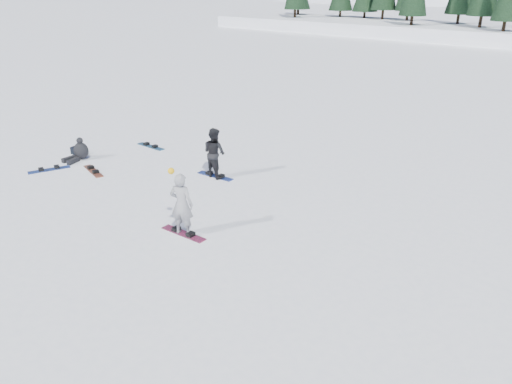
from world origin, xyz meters
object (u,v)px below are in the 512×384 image
(snowboard_loose_c, at_px, (151,146))
(snowboarder_woman, at_px, (181,204))
(gear_bag, at_px, (77,151))
(seated_rider, at_px, (80,151))
(snowboard_loose_b, at_px, (93,171))
(snowboarder_man, at_px, (214,153))
(snowboard_loose_a, at_px, (49,170))

(snowboard_loose_c, bearing_deg, snowboarder_woman, -33.20)
(snowboarder_woman, height_order, snowboard_loose_c, snowboarder_woman)
(snowboarder_woman, relative_size, gear_bag, 4.40)
(seated_rider, bearing_deg, snowboard_loose_b, -28.65)
(snowboarder_man, distance_m, snowboard_loose_c, 4.73)
(snowboard_loose_b, xyz_separation_m, snowboard_loose_a, (-1.40, -1.01, 0.00))
(snowboarder_woman, xyz_separation_m, seated_rider, (-7.92, 1.55, -0.58))
(snowboard_loose_b, bearing_deg, snowboard_loose_a, -130.00)
(gear_bag, xyz_separation_m, snowboard_loose_b, (2.29, -0.70, -0.14))
(snowboarder_man, relative_size, gear_bag, 4.05)
(snowboarder_man, bearing_deg, snowboarder_woman, 126.63)
(gear_bag, relative_size, snowboard_loose_a, 0.30)
(snowboarder_woman, distance_m, seated_rider, 8.09)
(snowboarder_man, distance_m, snowboard_loose_a, 6.42)
(gear_bag, distance_m, snowboard_loose_a, 1.93)
(snowboard_loose_a, bearing_deg, seated_rider, 27.11)
(snowboard_loose_a, bearing_deg, snowboarder_man, -35.34)
(snowboard_loose_c, distance_m, snowboard_loose_a, 4.34)
(gear_bag, height_order, snowboard_loose_c, gear_bag)
(snowboarder_man, distance_m, seated_rider, 5.86)
(gear_bag, distance_m, snowboard_loose_b, 2.39)
(snowboarder_woman, xyz_separation_m, snowboard_loose_a, (-7.73, 0.10, -0.91))
(snowboarder_man, relative_size, snowboard_loose_c, 1.21)
(seated_rider, bearing_deg, snowboarder_man, 9.01)
(snowboarder_woman, distance_m, gear_bag, 8.84)
(snowboarder_woman, distance_m, snowboard_loose_a, 7.78)
(snowboarder_man, bearing_deg, snowboard_loose_b, 37.44)
(seated_rider, distance_m, snowboard_loose_c, 2.98)
(snowboarder_woman, relative_size, snowboard_loose_b, 1.32)
(seated_rider, relative_size, snowboard_loose_a, 0.75)
(gear_bag, relative_size, snowboard_loose_c, 0.30)
(snowboarder_woman, bearing_deg, gear_bag, -35.21)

